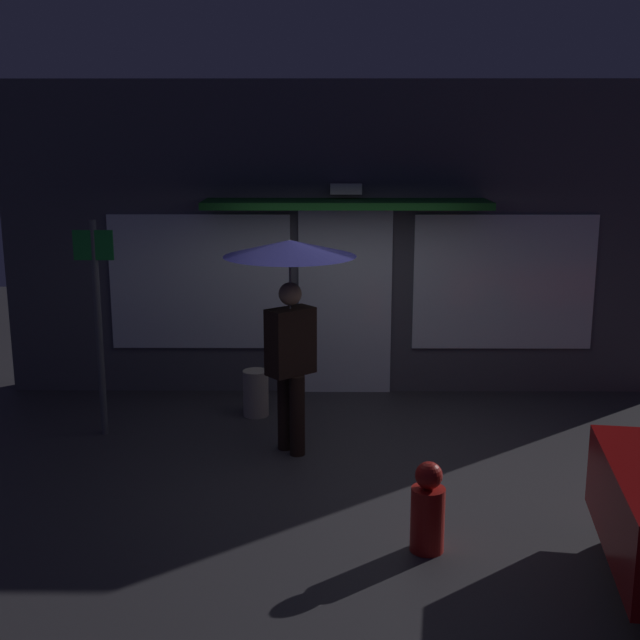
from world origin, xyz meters
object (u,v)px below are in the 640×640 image
Objects in this scene: person_with_umbrella at (290,286)px; sidewalk_bollard at (256,393)px; fire_hydrant at (428,510)px; street_sign_post at (98,315)px.

sidewalk_bollard is at bearing -106.96° from person_with_umbrella.
person_with_umbrella is 1.82m from sidewalk_bollard.
sidewalk_bollard is 0.73× the size of fire_hydrant.
fire_hydrant is (3.08, -2.45, -0.95)m from street_sign_post.
sidewalk_bollard is at bearing 21.07° from street_sign_post.
street_sign_post is 3.15× the size of fire_hydrant.
street_sign_post is at bearing -52.75° from person_with_umbrella.
street_sign_post is (-1.97, 0.47, -0.40)m from person_with_umbrella.
street_sign_post is at bearing -158.93° from sidewalk_bollard.
street_sign_post is at bearing 141.53° from fire_hydrant.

